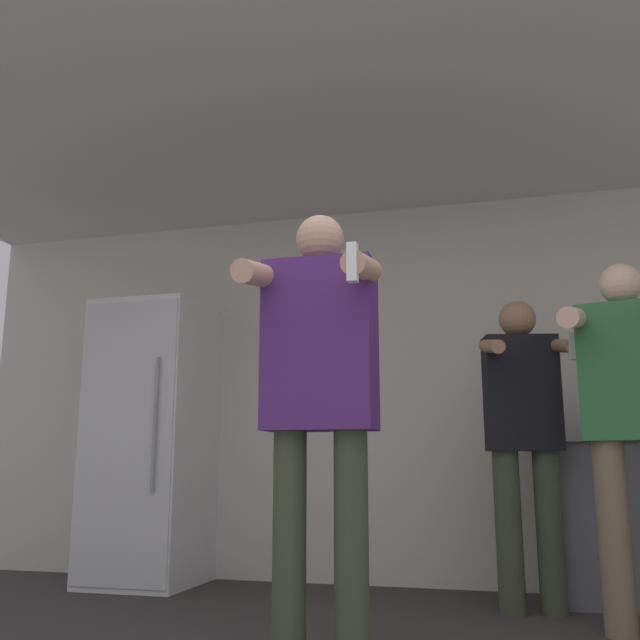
{
  "coord_description": "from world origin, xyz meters",
  "views": [
    {
      "loc": [
        0.43,
        -1.91,
        0.77
      ],
      "look_at": [
        -0.29,
        0.76,
        1.33
      ],
      "focal_mm": 40.0,
      "sensor_mm": 36.0,
      "label": 1
    }
  ],
  "objects_px": {
    "refrigerator": "(151,441)",
    "person_woman_foreground": "(319,391)",
    "bottle_clear_vodka": "(606,428)",
    "person_man_side": "(632,416)",
    "person_spectator_back": "(524,431)"
  },
  "relations": [
    {
      "from": "refrigerator",
      "to": "person_man_side",
      "type": "distance_m",
      "value": 3.02
    },
    {
      "from": "refrigerator",
      "to": "person_woman_foreground",
      "type": "xyz_separation_m",
      "value": [
        1.65,
        -1.76,
        0.12
      ]
    },
    {
      "from": "bottle_clear_vodka",
      "to": "person_man_side",
      "type": "distance_m",
      "value": 0.81
    },
    {
      "from": "refrigerator",
      "to": "person_woman_foreground",
      "type": "relative_size",
      "value": 1.05
    },
    {
      "from": "person_woman_foreground",
      "to": "person_man_side",
      "type": "xyz_separation_m",
      "value": [
        1.26,
        0.99,
        -0.06
      ]
    },
    {
      "from": "bottle_clear_vodka",
      "to": "person_man_side",
      "type": "xyz_separation_m",
      "value": [
        0.02,
        -0.81,
        0.02
      ]
    },
    {
      "from": "bottle_clear_vodka",
      "to": "person_spectator_back",
      "type": "distance_m",
      "value": 0.59
    },
    {
      "from": "person_man_side",
      "to": "person_spectator_back",
      "type": "relative_size",
      "value": 1.04
    },
    {
      "from": "refrigerator",
      "to": "person_man_side",
      "type": "xyz_separation_m",
      "value": [
        2.92,
        -0.77,
        0.07
      ]
    },
    {
      "from": "bottle_clear_vodka",
      "to": "person_spectator_back",
      "type": "relative_size",
      "value": 0.14
    },
    {
      "from": "refrigerator",
      "to": "bottle_clear_vodka",
      "type": "height_order",
      "value": "refrigerator"
    },
    {
      "from": "person_man_side",
      "to": "bottle_clear_vodka",
      "type": "bearing_deg",
      "value": 91.66
    },
    {
      "from": "bottle_clear_vodka",
      "to": "person_spectator_back",
      "type": "height_order",
      "value": "person_spectator_back"
    },
    {
      "from": "bottle_clear_vodka",
      "to": "person_woman_foreground",
      "type": "bearing_deg",
      "value": -124.51
    },
    {
      "from": "bottle_clear_vodka",
      "to": "person_man_side",
      "type": "relative_size",
      "value": 0.13
    }
  ]
}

